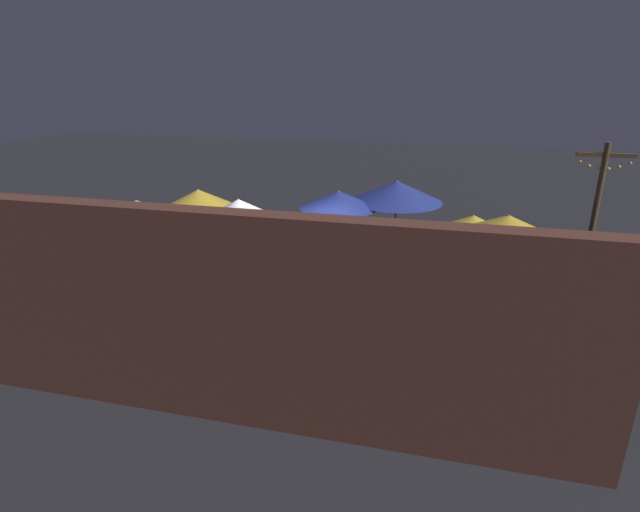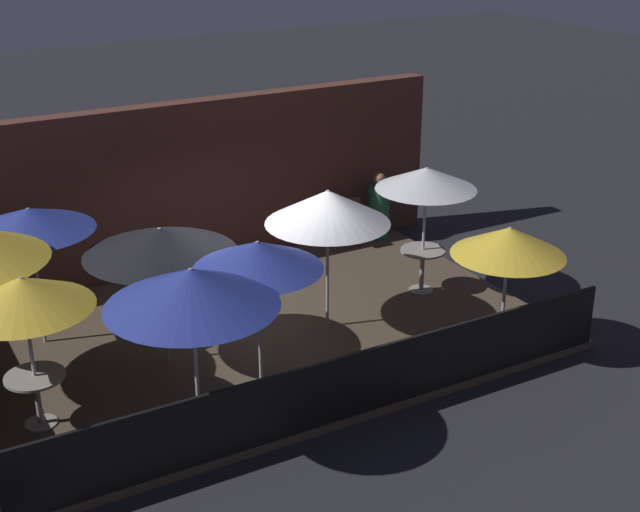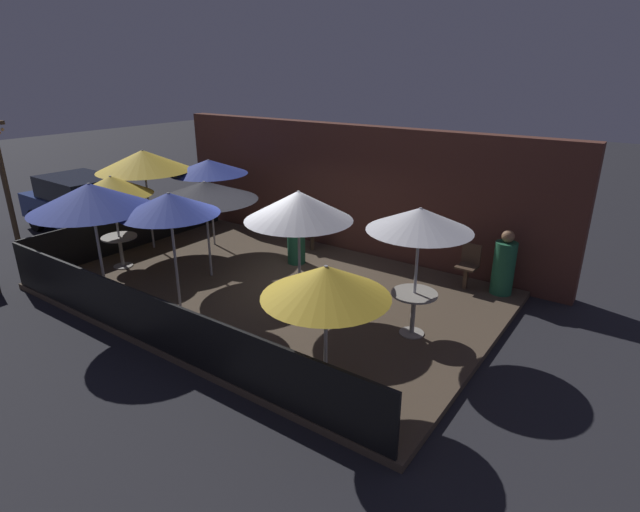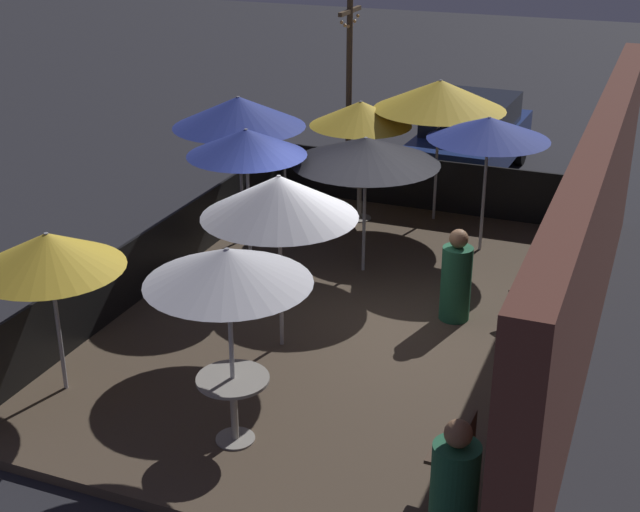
# 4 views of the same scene
# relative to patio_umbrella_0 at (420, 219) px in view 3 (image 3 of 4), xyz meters

# --- Properties ---
(ground_plane) EXTENTS (60.00, 60.00, 0.00)m
(ground_plane) POSITION_rel_patio_umbrella_0_xyz_m (-3.28, 0.04, -2.19)
(ground_plane) COLOR #26262B
(patio_deck) EXTENTS (9.10, 5.90, 0.12)m
(patio_deck) POSITION_rel_patio_umbrella_0_xyz_m (-3.28, 0.04, -2.13)
(patio_deck) COLOR brown
(patio_deck) RESTS_ON ground_plane
(building_wall) EXTENTS (10.70, 0.36, 3.20)m
(building_wall) POSITION_rel_patio_umbrella_0_xyz_m (-3.28, 3.22, -0.59)
(building_wall) COLOR brown
(building_wall) RESTS_ON ground_plane
(fence_front) EXTENTS (8.90, 0.05, 0.95)m
(fence_front) POSITION_rel_patio_umbrella_0_xyz_m (-3.28, -2.86, -1.59)
(fence_front) COLOR black
(fence_front) RESTS_ON patio_deck
(fence_side_left) EXTENTS (0.05, 5.70, 0.95)m
(fence_side_left) POSITION_rel_patio_umbrella_0_xyz_m (-7.79, 0.04, -1.59)
(fence_side_left) COLOR black
(fence_side_left) RESTS_ON patio_deck
(patio_umbrella_0) EXTENTS (1.73, 1.73, 2.26)m
(patio_umbrella_0) POSITION_rel_patio_umbrella_0_xyz_m (0.00, 0.00, 0.00)
(patio_umbrella_0) COLOR #B2B2B7
(patio_umbrella_0) RESTS_ON patio_deck
(patio_umbrella_1) EXTENTS (1.76, 1.76, 2.13)m
(patio_umbrella_1) POSITION_rel_patio_umbrella_0_xyz_m (-6.87, -1.00, -0.16)
(patio_umbrella_1) COLOR #B2B2B7
(patio_umbrella_1) RESTS_ON patio_deck
(patio_umbrella_2) EXTENTS (2.23, 2.23, 2.12)m
(patio_umbrella_2) POSITION_rel_patio_umbrella_0_xyz_m (-4.78, -0.19, -0.14)
(patio_umbrella_2) COLOR #B2B2B7
(patio_umbrella_2) RESTS_ON patio_deck
(patio_umbrella_3) EXTENTS (1.70, 1.70, 2.00)m
(patio_umbrella_3) POSITION_rel_patio_umbrella_0_xyz_m (-0.20, -2.36, -0.29)
(patio_umbrella_3) COLOR #B2B2B7
(patio_umbrella_3) RESTS_ON patio_deck
(patio_umbrella_4) EXTENTS (1.92, 1.92, 2.22)m
(patio_umbrella_4) POSITION_rel_patio_umbrella_0_xyz_m (-6.26, 1.32, -0.03)
(patio_umbrella_4) COLOR #B2B2B7
(patio_umbrella_4) RESTS_ON patio_deck
(patio_umbrella_5) EXTENTS (2.14, 2.14, 2.44)m
(patio_umbrella_5) POSITION_rel_patio_umbrella_0_xyz_m (-5.20, -2.47, 0.13)
(patio_umbrella_5) COLOR #B2B2B7
(patio_umbrella_5) RESTS_ON patio_deck
(patio_umbrella_6) EXTENTS (2.26, 2.26, 2.49)m
(patio_umbrella_6) POSITION_rel_patio_umbrella_0_xyz_m (-7.36, 0.24, 0.17)
(patio_umbrella_6) COLOR #B2B2B7
(patio_umbrella_6) RESTS_ON patio_deck
(patio_umbrella_7) EXTENTS (1.96, 1.96, 2.32)m
(patio_umbrella_7) POSITION_rel_patio_umbrella_0_xyz_m (-2.14, -0.40, -0.02)
(patio_umbrella_7) COLOR #B2B2B7
(patio_umbrella_7) RESTS_ON patio_deck
(patio_umbrella_8) EXTENTS (1.76, 1.76, 2.30)m
(patio_umbrella_8) POSITION_rel_patio_umbrella_0_xyz_m (-3.98, -1.74, 0.03)
(patio_umbrella_8) COLOR #B2B2B7
(patio_umbrella_8) RESTS_ON patio_deck
(dining_table_0) EXTENTS (0.78, 0.78, 0.78)m
(dining_table_0) POSITION_rel_patio_umbrella_0_xyz_m (-0.00, 0.00, -1.46)
(dining_table_0) COLOR #9E998E
(dining_table_0) RESTS_ON patio_deck
(dining_table_1) EXTENTS (0.79, 0.79, 0.74)m
(dining_table_1) POSITION_rel_patio_umbrella_0_xyz_m (-6.87, -1.00, -1.49)
(dining_table_1) COLOR #9E998E
(dining_table_1) RESTS_ON patio_deck
(patio_chair_0) EXTENTS (0.56, 0.56, 0.90)m
(patio_chair_0) POSITION_rel_patio_umbrella_0_xyz_m (-3.90, 2.53, -1.58)
(patio_chair_0) COLOR #4C3828
(patio_chair_0) RESTS_ON patio_deck
(patio_chair_1) EXTENTS (0.41, 0.41, 0.94)m
(patio_chair_1) POSITION_rel_patio_umbrella_0_xyz_m (0.09, 2.45, -1.55)
(patio_chair_1) COLOR #4C3828
(patio_chair_1) RESTS_ON patio_deck
(patron_0) EXTENTS (0.60, 0.60, 1.35)m
(patron_0) POSITION_rel_patio_umbrella_0_xyz_m (0.76, 2.59, -1.47)
(patron_0) COLOR #236642
(patron_0) RESTS_ON patio_deck
(patron_1) EXTENTS (0.54, 0.54, 1.32)m
(patron_1) POSITION_rel_patio_umbrella_0_xyz_m (-3.70, 1.52, -1.48)
(patron_1) COLOR #236642
(patron_1) RESTS_ON patio_deck
(light_post) EXTENTS (1.10, 0.12, 3.61)m
(light_post) POSITION_rel_patio_umbrella_0_xyz_m (-9.33, -2.11, -0.16)
(light_post) COLOR brown
(light_post) RESTS_ON ground_plane
(parked_car_0) EXTENTS (4.09, 1.91, 1.62)m
(parked_car_0) POSITION_rel_patio_umbrella_0_xyz_m (-10.35, 0.18, -1.34)
(parked_car_0) COLOR navy
(parked_car_0) RESTS_ON ground_plane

